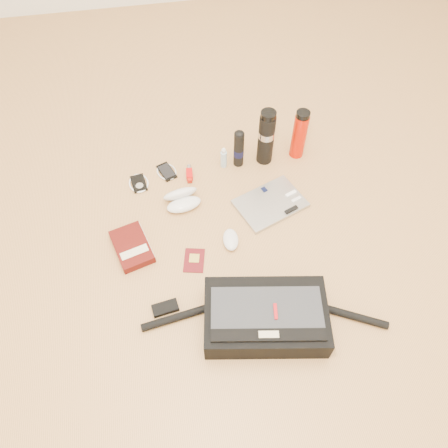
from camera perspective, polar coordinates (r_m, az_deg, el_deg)
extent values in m
plane|color=tan|center=(1.76, 1.59, -3.92)|extent=(4.00, 4.00, 0.00)
cube|color=black|center=(1.59, 5.43, -11.98)|extent=(0.47, 0.34, 0.11)
cube|color=#292B30|center=(1.53, 5.63, -11.43)|extent=(0.41, 0.25, 0.01)
cube|color=black|center=(1.50, 5.85, -14.26)|extent=(0.38, 0.11, 0.01)
cube|color=beige|center=(1.50, 5.85, -14.23)|extent=(0.07, 0.03, 0.02)
cube|color=#A70B10|center=(1.53, 6.73, -11.34)|extent=(0.02, 0.06, 0.02)
cylinder|color=black|center=(1.63, -6.08, -11.99)|extent=(0.27, 0.07, 0.03)
cylinder|color=black|center=(1.69, 16.23, -11.38)|extent=(0.25, 0.15, 0.03)
cube|color=black|center=(1.66, -7.68, -10.81)|extent=(0.10, 0.06, 0.02)
cube|color=#A5A5A7|center=(1.91, 6.06, 2.66)|extent=(0.34, 0.29, 0.02)
cube|color=black|center=(1.94, 5.27, 4.52)|extent=(0.03, 0.03, 0.00)
cube|color=white|center=(1.94, 8.74, 3.96)|extent=(0.05, 0.03, 0.01)
cube|color=silver|center=(1.92, 9.42, 3.19)|extent=(0.05, 0.03, 0.01)
cube|color=black|center=(1.88, 8.80, 1.87)|extent=(0.06, 0.04, 0.01)
cube|color=#440B08|center=(1.80, -11.95, -2.93)|extent=(0.18, 0.23, 0.04)
cube|color=beige|center=(1.80, -10.02, -2.18)|extent=(0.05, 0.18, 0.03)
cube|color=beige|center=(1.76, -11.63, -3.60)|extent=(0.12, 0.06, 0.00)
cube|color=#510C11|center=(1.75, -3.92, -4.76)|extent=(0.10, 0.13, 0.00)
cube|color=gold|center=(1.75, -3.91, -4.47)|extent=(0.05, 0.05, 0.00)
ellipsoid|color=silver|center=(1.78, 0.87, -2.05)|extent=(0.07, 0.11, 0.03)
ellipsoid|color=silver|center=(1.89, -5.25, 2.56)|extent=(0.16, 0.10, 0.04)
ellipsoid|color=silver|center=(1.90, -5.75, 3.96)|extent=(0.16, 0.11, 0.09)
ellipsoid|color=black|center=(1.88, -6.13, 2.37)|extent=(0.04, 0.03, 0.01)
ellipsoid|color=black|center=(1.89, -4.40, 2.89)|extent=(0.04, 0.03, 0.01)
cylinder|color=black|center=(1.88, -5.27, 2.67)|extent=(0.02, 0.01, 0.00)
cube|color=black|center=(2.02, -11.07, 5.24)|extent=(0.08, 0.11, 0.01)
cylinder|color=#B2B2B5|center=(2.00, -10.98, 4.94)|extent=(0.04, 0.04, 0.00)
torus|color=white|center=(2.01, -11.08, 5.26)|extent=(0.10, 0.10, 0.01)
cube|color=black|center=(2.04, -7.51, 6.79)|extent=(0.09, 0.12, 0.01)
cube|color=black|center=(2.04, -7.53, 6.89)|extent=(0.08, 0.10, 0.00)
torus|color=silver|center=(2.04, -7.51, 6.80)|extent=(0.11, 0.11, 0.01)
cube|color=#BE0B0B|center=(2.01, -4.54, 6.49)|extent=(0.03, 0.06, 0.03)
cube|color=#A9170A|center=(1.99, -4.50, 5.72)|extent=(0.02, 0.02, 0.02)
cylinder|color=#949496|center=(2.03, -4.58, 7.28)|extent=(0.02, 0.03, 0.02)
cylinder|color=#9BBFD7|center=(2.03, -0.04, 8.46)|extent=(0.03, 0.03, 0.09)
cylinder|color=silver|center=(1.99, -0.04, 9.48)|extent=(0.02, 0.02, 0.02)
cylinder|color=white|center=(1.98, -0.04, 9.72)|extent=(0.01, 0.01, 0.01)
cylinder|color=black|center=(2.00, 1.94, 9.75)|extent=(0.05, 0.05, 0.19)
cylinder|color=black|center=(2.02, 1.93, 9.33)|extent=(0.05, 0.05, 0.04)
ellipsoid|color=black|center=(1.94, 2.02, 11.71)|extent=(0.05, 0.05, 0.02)
cylinder|color=black|center=(2.00, 5.50, 10.95)|extent=(0.09, 0.09, 0.26)
cylinder|color=#ADADAF|center=(1.98, 5.57, 11.62)|extent=(0.09, 0.09, 0.03)
cylinder|color=black|center=(1.91, 5.84, 14.01)|extent=(0.09, 0.09, 0.03)
cylinder|color=#C11603|center=(2.06, 9.78, 11.25)|extent=(0.07, 0.07, 0.23)
cylinder|color=black|center=(1.98, 10.30, 13.90)|extent=(0.06, 0.06, 0.02)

